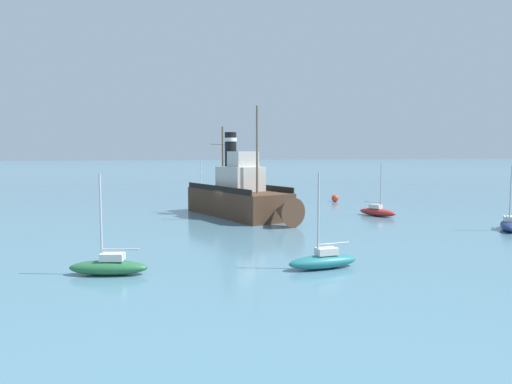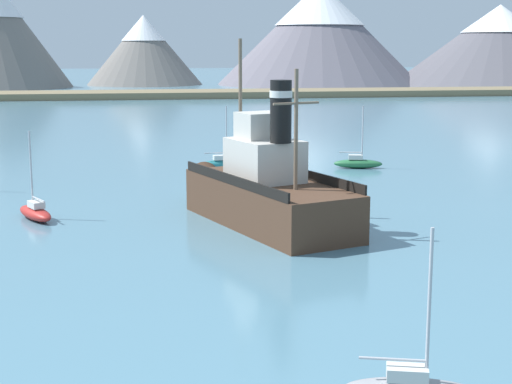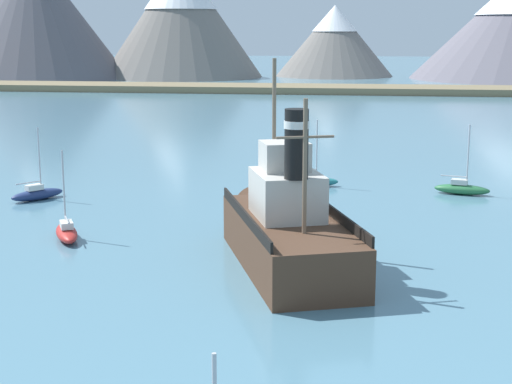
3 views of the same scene
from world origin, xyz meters
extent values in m
plane|color=teal|center=(0.00, 0.00, 0.00)|extent=(600.00, 600.00, 0.00)
cone|color=#56545B|center=(-73.40, 139.01, 14.60)|extent=(42.64, 42.64, 29.20)
cone|color=slate|center=(-41.18, 149.44, 13.87)|extent=(38.56, 38.56, 27.74)
cone|color=slate|center=(-5.06, 157.41, 8.46)|extent=(28.41, 28.41, 16.91)
cone|color=white|center=(-5.06, 157.41, 13.83)|extent=(11.05, 11.05, 6.26)
cube|color=#7A6B4C|center=(0.00, 106.47, 0.60)|extent=(240.00, 12.00, 1.20)
cube|color=#4C3323|center=(-1.09, -0.54, 1.20)|extent=(8.16, 12.78, 2.40)
cone|color=#4C3323|center=(-3.50, 6.25, 1.20)|extent=(3.02, 3.05, 2.35)
cube|color=beige|center=(-1.26, -0.07, 3.50)|extent=(4.16, 4.77, 2.20)
cube|color=beige|center=(-1.43, 0.40, 5.30)|extent=(2.74, 2.62, 1.40)
cylinder|color=black|center=(-0.69, -1.67, 6.20)|extent=(1.10, 1.10, 3.20)
cylinder|color=silver|center=(-0.69, -1.67, 7.10)|extent=(1.16, 1.16, 0.35)
cylinder|color=#75604C|center=(-2.20, 2.57, 6.15)|extent=(0.20, 0.20, 7.50)
cylinder|color=#75604C|center=(-0.19, -3.08, 5.40)|extent=(0.20, 0.20, 6.00)
cylinder|color=#75604C|center=(-0.19, -3.08, 6.72)|extent=(2.49, 0.98, 0.12)
cube|color=black|center=(-3.13, -1.26, 2.65)|extent=(3.92, 10.79, 0.50)
cube|color=black|center=(0.94, 0.18, 2.65)|extent=(3.92, 10.79, 0.50)
ellipsoid|color=#286B3D|center=(9.26, 18.10, 0.35)|extent=(3.95, 1.98, 0.70)
cube|color=silver|center=(9.07, 18.14, 0.88)|extent=(1.22, 0.88, 0.36)
cylinder|color=#B7B7BC|center=(9.55, 18.02, 2.80)|extent=(0.10, 0.10, 4.20)
cylinder|color=#B7B7BC|center=(8.68, 18.24, 1.25)|extent=(1.77, 0.51, 0.08)
ellipsoid|color=navy|center=(-19.41, 12.42, 0.35)|extent=(3.20, 3.68, 0.70)
cube|color=silver|center=(-19.53, 12.26, 0.88)|extent=(1.18, 1.26, 0.36)
cylinder|color=#B7B7BC|center=(-19.22, 12.66, 2.80)|extent=(0.10, 0.10, 4.20)
cylinder|color=#B7B7BC|center=(-19.77, 11.95, 1.25)|extent=(1.17, 1.47, 0.08)
ellipsoid|color=#23757A|center=(-1.29, 19.55, 0.35)|extent=(3.89, 1.47, 0.70)
cube|color=silver|center=(-1.48, 19.53, 0.88)|extent=(1.16, 0.75, 0.36)
cylinder|color=#B7B7BC|center=(-0.99, 19.58, 2.80)|extent=(0.10, 0.10, 4.20)
cylinder|color=#B7B7BC|center=(-1.88, 19.50, 1.25)|extent=(1.80, 0.26, 0.08)
ellipsoid|color=#B22823|center=(-13.67, 2.92, 0.35)|extent=(2.70, 3.89, 0.70)
cube|color=silver|center=(-13.58, 2.74, 0.88)|extent=(1.07, 1.27, 0.36)
cylinder|color=#B7B7BC|center=(-13.81, 3.19, 2.80)|extent=(0.10, 0.10, 4.20)
cylinder|color=#B7B7BC|center=(-13.40, 2.39, 1.25)|extent=(0.89, 1.64, 0.08)
camera|label=1|loc=(7.70, 40.86, 5.94)|focal=32.00mm
camera|label=2|loc=(-8.12, -40.98, 9.51)|focal=55.00mm
camera|label=3|loc=(2.27, -36.86, 11.34)|focal=55.00mm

